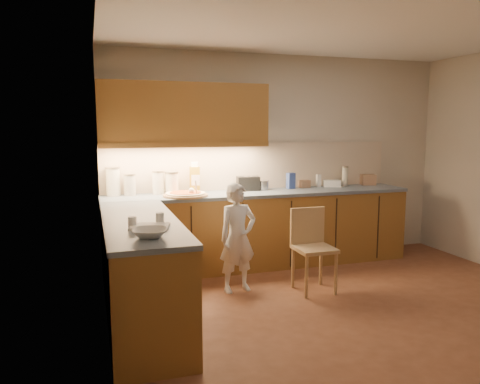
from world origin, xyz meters
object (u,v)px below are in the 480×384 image
at_px(child, 238,238).
at_px(toaster, 248,183).
at_px(pizza_on_board, 186,194).
at_px(wooden_chair, 312,243).
at_px(oil_jug, 195,179).

height_order(child, toaster, child).
xyz_separation_m(pizza_on_board, child, (0.40, -0.69, -0.38)).
bearing_deg(child, pizza_on_board, 110.15).
xyz_separation_m(wooden_chair, oil_jug, (-0.99, 1.12, 0.59)).
height_order(oil_jug, toaster, oil_jug).
distance_m(pizza_on_board, toaster, 0.87).
bearing_deg(pizza_on_board, wooden_chair, -37.31).
relative_size(wooden_chair, oil_jug, 2.33).
distance_m(child, wooden_chair, 0.78).
height_order(child, oil_jug, oil_jug).
bearing_deg(oil_jug, toaster, -0.50).
bearing_deg(child, oil_jug, 94.32).
bearing_deg(wooden_chair, oil_jug, 131.53).
distance_m(child, oil_jug, 1.09).
height_order(pizza_on_board, wooden_chair, pizza_on_board).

